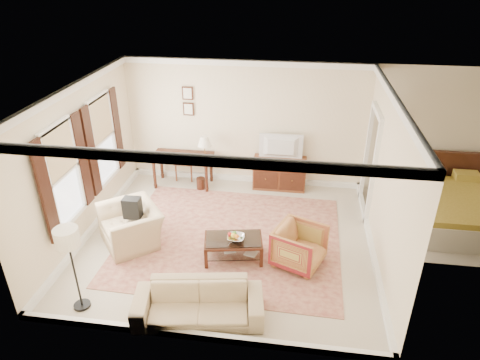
% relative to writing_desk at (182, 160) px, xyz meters
% --- Properties ---
extents(room_shell, '(5.51, 5.01, 2.91)m').
position_rel_writing_desk_xyz_m(room_shell, '(1.41, -2.05, 1.82)').
color(room_shell, beige).
rests_on(room_shell, ground).
extents(annex_bedroom, '(3.00, 2.70, 2.90)m').
position_rel_writing_desk_xyz_m(annex_bedroom, '(5.90, -0.90, -0.31)').
color(annex_bedroom, beige).
rests_on(annex_bedroom, ground).
extents(window_front, '(0.12, 1.56, 1.80)m').
position_rel_writing_desk_xyz_m(window_front, '(-1.29, -2.75, 0.90)').
color(window_front, '#CCB284').
rests_on(window_front, room_shell).
extents(window_rear, '(0.12, 1.56, 1.80)m').
position_rel_writing_desk_xyz_m(window_rear, '(-1.29, -1.15, 0.90)').
color(window_rear, '#CCB284').
rests_on(window_rear, room_shell).
extents(doorway, '(0.10, 1.12, 2.25)m').
position_rel_writing_desk_xyz_m(doorway, '(4.12, -0.55, 0.42)').
color(doorway, white).
rests_on(doorway, room_shell).
extents(rug, '(4.24, 3.66, 0.01)m').
position_rel_writing_desk_xyz_m(rug, '(1.45, -2.02, -0.64)').
color(rug, maroon).
rests_on(rug, room_shell).
extents(writing_desk, '(1.39, 0.70, 0.76)m').
position_rel_writing_desk_xyz_m(writing_desk, '(0.00, 0.00, 0.00)').
color(writing_desk, '#3C1C11').
rests_on(writing_desk, room_shell).
extents(desk_chair, '(0.49, 0.49, 1.05)m').
position_rel_writing_desk_xyz_m(desk_chair, '(-0.04, 0.35, -0.13)').
color(desk_chair, brown).
rests_on(desk_chair, room_shell).
extents(desk_lamp, '(0.32, 0.32, 0.50)m').
position_rel_writing_desk_xyz_m(desk_lamp, '(0.54, 0.00, 0.36)').
color(desk_lamp, silver).
rests_on(desk_lamp, writing_desk).
extents(framed_prints, '(0.25, 0.04, 0.68)m').
position_rel_writing_desk_xyz_m(framed_prints, '(0.10, 0.42, 1.29)').
color(framed_prints, '#3C1C11').
rests_on(framed_prints, room_shell).
extents(sideboard, '(1.21, 0.46, 0.74)m').
position_rel_writing_desk_xyz_m(sideboard, '(2.26, 0.19, -0.28)').
color(sideboard, brown).
rests_on(sideboard, room_shell).
extents(tv, '(0.94, 0.54, 0.12)m').
position_rel_writing_desk_xyz_m(tv, '(2.26, 0.17, 0.56)').
color(tv, black).
rests_on(tv, sideboard).
extents(coffee_table, '(1.11, 0.77, 0.43)m').
position_rel_writing_desk_xyz_m(coffee_table, '(1.61, -2.62, -0.32)').
color(coffee_table, '#3C1C11').
rests_on(coffee_table, room_shell).
extents(fruit_bowl, '(0.42, 0.42, 0.10)m').
position_rel_writing_desk_xyz_m(fruit_bowl, '(1.66, -2.65, -0.17)').
color(fruit_bowl, silver).
rests_on(fruit_bowl, coffee_table).
extents(book_a, '(0.28, 0.10, 0.38)m').
position_rel_writing_desk_xyz_m(book_a, '(1.43, -2.59, -0.48)').
color(book_a, brown).
rests_on(book_a, coffee_table).
extents(book_b, '(0.27, 0.11, 0.38)m').
position_rel_writing_desk_xyz_m(book_b, '(1.84, -2.57, -0.48)').
color(book_b, brown).
rests_on(book_b, coffee_table).
extents(striped_armchair, '(0.99, 1.02, 0.82)m').
position_rel_writing_desk_xyz_m(striped_armchair, '(2.77, -2.60, -0.24)').
color(striped_armchair, maroon).
rests_on(striped_armchair, room_shell).
extents(club_armchair, '(1.28, 1.34, 0.99)m').
position_rel_writing_desk_xyz_m(club_armchair, '(-0.37, -2.40, -0.16)').
color(club_armchair, tan).
rests_on(club_armchair, room_shell).
extents(backpack, '(0.39, 0.36, 0.40)m').
position_rel_writing_desk_xyz_m(backpack, '(-0.34, -2.31, 0.09)').
color(backpack, black).
rests_on(backpack, club_armchair).
extents(sofa, '(1.98, 0.85, 0.75)m').
position_rel_writing_desk_xyz_m(sofa, '(1.32, -4.11, -0.28)').
color(sofa, tan).
rests_on(sofa, room_shell).
extents(floor_lamp, '(0.36, 0.36, 1.45)m').
position_rel_writing_desk_xyz_m(floor_lamp, '(-0.55, -4.14, 0.55)').
color(floor_lamp, black).
rests_on(floor_lamp, room_shell).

